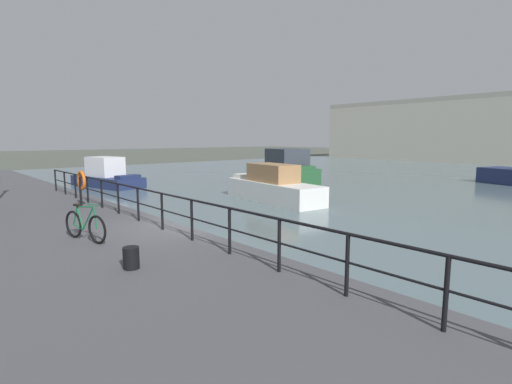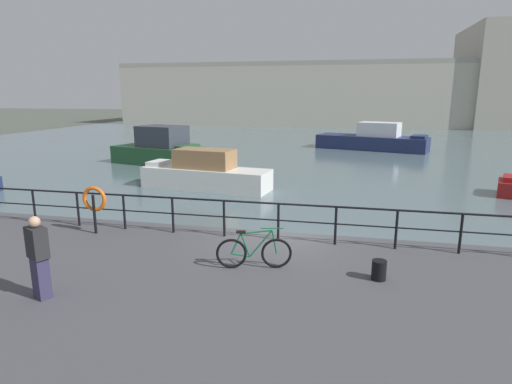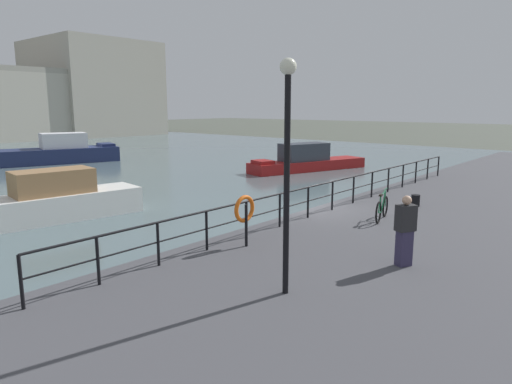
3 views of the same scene
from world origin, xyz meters
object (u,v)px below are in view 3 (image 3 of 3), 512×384
life_ring_stand (245,211)px  moored_green_narrowboat (306,161)px  moored_red_daysailer (59,152)px  standing_person (405,230)px  moored_cabin_cruiser (54,200)px  parked_bicycle (382,209)px  quay_lamp_post (287,148)px  mooring_bollard (416,200)px

life_ring_stand → moored_green_narrowboat: bearing=30.1°
moored_red_daysailer → standing_person: size_ratio=5.96×
moored_cabin_cruiser → parked_bicycle: size_ratio=4.06×
moored_green_narrowboat → quay_lamp_post: bearing=50.9°
life_ring_stand → parked_bicycle: bearing=-16.9°
moored_red_daysailer → life_ring_stand: (-9.24, -29.07, 1.00)m
parked_bicycle → standing_person: size_ratio=1.03×
quay_lamp_post → standing_person: size_ratio=2.72×
mooring_bollard → quay_lamp_post: bearing=-173.1°
life_ring_stand → standing_person: standing_person is taller
moored_green_narrowboat → moored_cabin_cruiser: bearing=19.0°
moored_green_narrowboat → standing_person: standing_person is taller
moored_red_daysailer → quay_lamp_post: size_ratio=2.19×
mooring_bollard → quay_lamp_post: quay_lamp_post is taller
moored_green_narrowboat → parked_bicycle: 18.49m
moored_red_daysailer → moored_green_narrowboat: bearing=-45.3°
mooring_bollard → standing_person: standing_person is taller
moored_cabin_cruiser → mooring_bollard: (8.15, -11.91, 0.32)m
parked_bicycle → moored_red_daysailer: bearing=68.8°
moored_green_narrowboat → parked_bicycle: (-13.70, -12.41, 0.57)m
moored_cabin_cruiser → moored_red_daysailer: (9.49, 18.73, 0.08)m
parked_bicycle → life_ring_stand: bearing=149.7°
moored_red_daysailer → standing_person: standing_person is taller
moored_cabin_cruiser → life_ring_stand: bearing=99.3°
moored_cabin_cruiser → life_ring_stand: (0.25, -10.34, 1.07)m
moored_red_daysailer → life_ring_stand: size_ratio=7.21×
moored_green_narrowboat → mooring_bollard: size_ratio=21.87×
quay_lamp_post → standing_person: 3.92m
parked_bicycle → mooring_bollard: size_ratio=3.94×
mooring_bollard → life_ring_stand: size_ratio=0.31×
parked_bicycle → mooring_bollard: 2.82m
life_ring_stand → quay_lamp_post: 3.85m
life_ring_stand → standing_person: bearing=-71.7°
moored_green_narrowboat → moored_cabin_cruiser: moored_cabin_cruiser is taller
moored_green_narrowboat → parked_bicycle: size_ratio=5.55×
moored_cabin_cruiser → life_ring_stand: 10.40m
parked_bicycle → life_ring_stand: life_ring_stand is taller
standing_person → quay_lamp_post: bearing=-82.3°
standing_person → life_ring_stand: bearing=-133.9°
moored_cabin_cruiser → quay_lamp_post: quay_lamp_post is taller
moored_red_daysailer → quay_lamp_post: (-11.07, -31.82, 2.97)m
life_ring_stand → quay_lamp_post: size_ratio=0.30×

